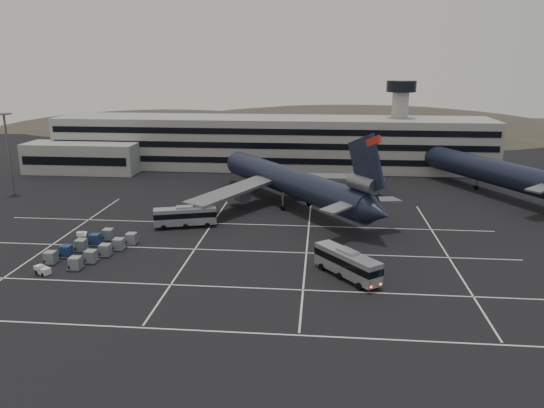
{
  "coord_description": "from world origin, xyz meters",
  "views": [
    {
      "loc": [
        14.01,
        -74.91,
        29.69
      ],
      "look_at": [
        5.53,
        14.5,
        5.0
      ],
      "focal_mm": 35.0,
      "sensor_mm": 36.0,
      "label": 1
    }
  ],
  "objects_px": {
    "bus_far": "(185,216)",
    "tug_a": "(83,236)",
    "bus_near": "(347,263)",
    "trijet_main": "(292,182)",
    "uld_cluster": "(93,248)"
  },
  "relations": [
    {
      "from": "bus_far",
      "to": "uld_cluster",
      "type": "bearing_deg",
      "value": 126.4
    },
    {
      "from": "bus_far",
      "to": "uld_cluster",
      "type": "distance_m",
      "value": 18.39
    },
    {
      "from": "tug_a",
      "to": "bus_near",
      "type": "bearing_deg",
      "value": -33.31
    },
    {
      "from": "bus_far",
      "to": "tug_a",
      "type": "relative_size",
      "value": 4.49
    },
    {
      "from": "bus_near",
      "to": "tug_a",
      "type": "distance_m",
      "value": 45.73
    },
    {
      "from": "trijet_main",
      "to": "uld_cluster",
      "type": "distance_m",
      "value": 42.61
    },
    {
      "from": "bus_near",
      "to": "tug_a",
      "type": "height_order",
      "value": "bus_near"
    },
    {
      "from": "trijet_main",
      "to": "bus_far",
      "type": "distance_m",
      "value": 24.49
    },
    {
      "from": "trijet_main",
      "to": "bus_near",
      "type": "xyz_separation_m",
      "value": [
        9.79,
        -36.17,
        -3.0
      ]
    },
    {
      "from": "bus_near",
      "to": "uld_cluster",
      "type": "distance_m",
      "value": 39.92
    },
    {
      "from": "trijet_main",
      "to": "tug_a",
      "type": "bearing_deg",
      "value": 178.79
    },
    {
      "from": "bus_near",
      "to": "tug_a",
      "type": "bearing_deg",
      "value": 126.36
    },
    {
      "from": "trijet_main",
      "to": "bus_near",
      "type": "height_order",
      "value": "trijet_main"
    },
    {
      "from": "bus_far",
      "to": "tug_a",
      "type": "xyz_separation_m",
      "value": [
        -15.68,
        -8.37,
        -1.52
      ]
    },
    {
      "from": "trijet_main",
      "to": "uld_cluster",
      "type": "height_order",
      "value": "trijet_main"
    }
  ]
}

